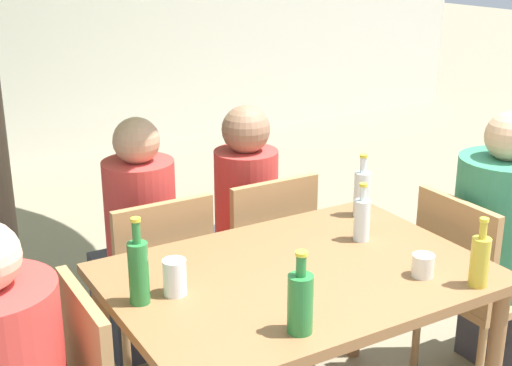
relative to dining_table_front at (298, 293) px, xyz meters
The scene contains 15 objects.
cafe_building_wall 4.49m from the dining_table_front, 90.00° to the left, with size 10.00×0.08×2.80m.
dining_table_front is the anchor object (origin of this frame).
patio_chair_1 0.92m from the dining_table_front, ahead, with size 0.44×0.44×0.90m.
patio_chair_2 0.77m from the dining_table_front, 110.97° to the left, with size 0.44×0.44×0.90m.
patio_chair_3 0.77m from the dining_table_front, 69.03° to the left, with size 0.44×0.44×0.90m.
person_seated_1 1.14m from the dining_table_front, ahead, with size 0.60×0.40×1.24m.
person_seated_2 0.99m from the dining_table_front, 106.00° to the left, with size 0.32×0.56×1.20m.
person_seated_3 0.99m from the dining_table_front, 74.02° to the left, with size 0.31×0.55×1.18m.
green_bottle_0 0.62m from the dining_table_front, behind, with size 0.07×0.07×0.30m.
green_bottle_1 0.45m from the dining_table_front, 122.98° to the right, with size 0.08×0.08×0.27m.
water_bottle_2 0.66m from the dining_table_front, 30.75° to the left, with size 0.07×0.07×0.28m.
oil_cruet_3 0.65m from the dining_table_front, 40.26° to the right, with size 0.07×0.07×0.25m.
water_bottle_4 0.43m from the dining_table_front, 16.53° to the left, with size 0.06×0.06×0.24m.
drinking_glass_0 0.46m from the dining_table_front, 34.91° to the right, with size 0.08×0.08×0.08m.
drinking_glass_1 0.48m from the dining_table_front, behind, with size 0.08×0.08×0.13m.
Camera 1 is at (-1.31, -1.93, 1.92)m, focal length 50.00 mm.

